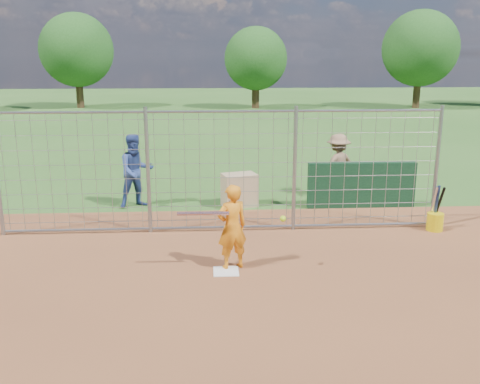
{
  "coord_description": "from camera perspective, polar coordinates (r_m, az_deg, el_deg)",
  "views": [
    {
      "loc": [
        -0.27,
        -8.68,
        3.61
      ],
      "look_at": [
        0.3,
        0.8,
        1.15
      ],
      "focal_mm": 40.0,
      "sensor_mm": 36.0,
      "label": 1
    }
  ],
  "objects": [
    {
      "name": "ground",
      "position": [
        9.41,
        -1.55,
        -8.05
      ],
      "size": [
        100.0,
        100.0,
        0.0
      ],
      "primitive_type": "plane",
      "color": "#2D591E",
      "rests_on": "ground"
    },
    {
      "name": "infield_dirt",
      "position": [
        6.74,
        -0.63,
        -17.85
      ],
      "size": [
        18.0,
        18.0,
        0.0
      ],
      "primitive_type": "plane",
      "color": "brown",
      "rests_on": "ground"
    },
    {
      "name": "batter",
      "position": [
        9.13,
        -0.86,
        -3.76
      ],
      "size": [
        0.64,
        0.53,
        1.49
      ],
      "primitive_type": "imported",
      "rotation": [
        0.0,
        0.0,
        3.52
      ],
      "color": "orange",
      "rests_on": "ground"
    },
    {
      "name": "bucket_with_bats",
      "position": [
        11.95,
        20.09,
        -2.75
      ],
      "size": [
        0.34,
        0.39,
        0.98
      ],
      "color": "#DABB0B",
      "rests_on": "ground"
    },
    {
      "name": "home_plate",
      "position": [
        9.22,
        -1.5,
        -8.47
      ],
      "size": [
        0.43,
        0.43,
        0.02
      ],
      "primitive_type": "cube",
      "color": "silver",
      "rests_on": "ground"
    },
    {
      "name": "equipment_in_play",
      "position": [
        8.85,
        -1.87,
        -2.44
      ],
      "size": [
        1.81,
        0.13,
        0.19
      ],
      "color": "silver",
      "rests_on": "ground"
    },
    {
      "name": "dugout_wall",
      "position": [
        13.18,
        12.83,
        0.73
      ],
      "size": [
        2.6,
        0.2,
        1.1
      ],
      "primitive_type": "cube",
      "color": "#11381E",
      "rests_on": "ground"
    },
    {
      "name": "backstop_fence",
      "position": [
        10.94,
        -1.95,
        2.1
      ],
      "size": [
        9.08,
        0.08,
        2.6
      ],
      "color": "gray",
      "rests_on": "ground"
    },
    {
      "name": "tree_line",
      "position": [
        36.97,
        1.88,
        14.68
      ],
      "size": [
        44.66,
        6.72,
        6.48
      ],
      "color": "#3F2B19",
      "rests_on": "ground"
    },
    {
      "name": "bystander_a",
      "position": [
        13.07,
        -11.03,
        2.23
      ],
      "size": [
        1.06,
        0.97,
        1.78
      ],
      "primitive_type": "imported",
      "rotation": [
        0.0,
        0.0,
        0.43
      ],
      "color": "navy",
      "rests_on": "ground"
    },
    {
      "name": "equipment_bin",
      "position": [
        12.99,
        -0.07,
        0.22
      ],
      "size": [
        0.92,
        0.75,
        0.8
      ],
      "primitive_type": "cube",
      "rotation": [
        0.0,
        0.0,
        0.27
      ],
      "color": "tan",
      "rests_on": "ground"
    },
    {
      "name": "bystander_c",
      "position": [
        13.98,
        10.38,
        2.77
      ],
      "size": [
        1.22,
        1.01,
        1.64
      ],
      "primitive_type": "imported",
      "rotation": [
        0.0,
        0.0,
        3.59
      ],
      "color": "#8C684C",
      "rests_on": "ground"
    }
  ]
}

